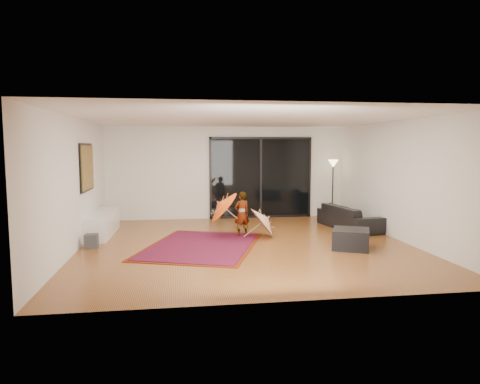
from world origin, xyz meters
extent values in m
plane|color=#9E5C2B|center=(0.00, 0.00, 0.00)|extent=(7.00, 7.00, 0.00)
plane|color=white|center=(0.00, 0.00, 2.70)|extent=(7.00, 7.00, 0.00)
plane|color=silver|center=(0.00, 3.50, 1.35)|extent=(7.00, 0.00, 7.00)
plane|color=silver|center=(0.00, -3.50, 1.35)|extent=(7.00, 0.00, 7.00)
plane|color=silver|center=(-3.50, 0.00, 1.35)|extent=(0.00, 7.00, 7.00)
plane|color=silver|center=(3.50, 0.00, 1.35)|extent=(0.00, 7.00, 7.00)
cube|color=black|center=(1.00, 3.47, 1.20)|extent=(3.00, 0.04, 2.40)
cube|color=black|center=(1.00, 3.45, 2.37)|extent=(3.06, 0.06, 0.06)
cube|color=black|center=(1.00, 3.45, 0.03)|extent=(3.06, 0.06, 0.06)
cube|color=black|center=(1.00, 3.45, 1.20)|extent=(0.06, 0.06, 2.40)
cube|color=black|center=(-3.48, 1.00, 1.65)|extent=(0.02, 1.28, 1.08)
cube|color=#1E4B31|center=(-3.46, 1.00, 1.65)|extent=(0.03, 1.18, 0.98)
cube|color=white|center=(-3.25, 1.48, 0.27)|extent=(0.54, 1.96, 0.54)
cube|color=#424244|center=(-3.25, 0.12, 0.15)|extent=(0.26, 0.26, 0.29)
cube|color=#5A1B07|center=(-0.97, -0.04, 0.01)|extent=(3.04, 3.58, 0.01)
cube|color=maroon|center=(-0.97, -0.04, 0.01)|extent=(2.84, 3.37, 0.02)
imported|color=black|center=(2.95, 1.43, 0.30)|extent=(1.13, 2.14, 0.59)
cube|color=black|center=(2.09, -0.71, 0.21)|extent=(0.96, 0.96, 0.41)
cylinder|color=black|center=(3.10, 3.08, 0.02)|extent=(0.30, 0.30, 0.03)
cylinder|color=black|center=(3.10, 3.08, 0.80)|extent=(0.04, 0.04, 1.60)
cone|color=#FFD899|center=(3.10, 3.08, 1.62)|extent=(0.30, 0.30, 0.23)
imported|color=#999999|center=(0.04, 0.85, 0.53)|extent=(0.45, 0.36, 1.06)
cone|color=#DF4A0B|center=(-0.51, 0.80, 0.73)|extent=(0.70, 0.87, 0.77)
cylinder|color=#A77747|center=(-0.51, 0.80, 0.40)|extent=(0.39, 0.02, 0.35)
cylinder|color=#A77747|center=(-0.51, 0.80, 0.84)|extent=(0.05, 0.02, 0.05)
cone|color=white|center=(0.64, 0.70, 0.51)|extent=(0.66, 0.83, 0.78)
cylinder|color=#A77747|center=(0.64, 0.70, 0.13)|extent=(0.45, 0.02, 0.35)
cylinder|color=#A77747|center=(0.64, 0.70, 0.62)|extent=(0.05, 0.02, 0.05)
camera|label=1|loc=(-1.45, -9.00, 2.10)|focal=32.00mm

